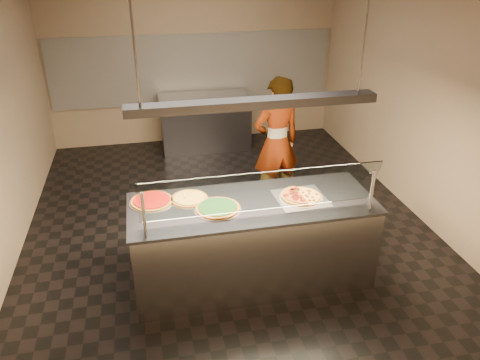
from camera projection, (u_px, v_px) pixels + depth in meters
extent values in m
cube|color=black|center=(227.00, 220.00, 6.13)|extent=(5.00, 6.00, 0.02)
cube|color=#9E8466|center=(193.00, 57.00, 8.09)|extent=(5.00, 0.02, 3.00)
cube|color=#9E8466|center=(316.00, 262.00, 2.83)|extent=(5.00, 0.02, 3.00)
cube|color=#9E8466|center=(419.00, 97.00, 5.93)|extent=(0.02, 6.00, 3.00)
cube|color=silver|center=(194.00, 69.00, 8.15)|extent=(4.90, 0.02, 1.20)
cube|color=#B7B7BC|center=(252.00, 243.00, 4.86)|extent=(2.41, 0.90, 0.90)
cube|color=#434349|center=(253.00, 204.00, 4.65)|extent=(2.45, 0.94, 0.03)
cylinder|color=#B7B7BC|center=(144.00, 215.00, 4.00)|extent=(0.03, 0.03, 0.44)
cylinder|color=#B7B7BC|center=(372.00, 191.00, 4.40)|extent=(0.03, 0.03, 0.44)
cube|color=white|center=(262.00, 191.00, 4.21)|extent=(2.21, 0.18, 0.47)
cube|color=silver|center=(301.00, 198.00, 4.72)|extent=(0.52, 0.52, 0.01)
cylinder|color=silver|center=(301.00, 197.00, 4.72)|extent=(0.44, 0.44, 0.01)
cylinder|color=#4E0C09|center=(297.00, 188.00, 4.79)|extent=(0.06, 0.06, 0.01)
cylinder|color=#4E0C09|center=(293.00, 189.00, 4.78)|extent=(0.06, 0.06, 0.01)
cylinder|color=#4E0C09|center=(292.00, 190.00, 4.77)|extent=(0.06, 0.06, 0.01)
cylinder|color=#4E0C09|center=(295.00, 192.00, 4.72)|extent=(0.06, 0.06, 0.01)
cylinder|color=#4E0C09|center=(291.00, 193.00, 4.71)|extent=(0.06, 0.06, 0.01)
cylinder|color=#4E0C09|center=(286.00, 195.00, 4.67)|extent=(0.06, 0.06, 0.01)
cylinder|color=#4E0C09|center=(296.00, 195.00, 4.67)|extent=(0.06, 0.06, 0.01)
cylinder|color=#4E0C09|center=(294.00, 196.00, 4.64)|extent=(0.06, 0.06, 0.01)
cylinder|color=#4E0C09|center=(295.00, 199.00, 4.60)|extent=(0.06, 0.06, 0.01)
cylinder|color=#4E0C09|center=(299.00, 196.00, 4.64)|extent=(0.06, 0.06, 0.01)
cylinder|color=#4E0C09|center=(302.00, 199.00, 4.58)|extent=(0.06, 0.06, 0.01)
cube|color=#19590F|center=(298.00, 190.00, 4.76)|extent=(0.02, 0.01, 0.01)
cube|color=#19590F|center=(294.00, 190.00, 4.76)|extent=(0.02, 0.02, 0.01)
cube|color=#19590F|center=(295.00, 192.00, 4.73)|extent=(0.02, 0.02, 0.01)
cube|color=#19590F|center=(290.00, 192.00, 4.71)|extent=(0.02, 0.02, 0.01)
cube|color=#19590F|center=(287.00, 196.00, 4.65)|extent=(0.02, 0.02, 0.01)
cube|color=#19590F|center=(295.00, 196.00, 4.63)|extent=(0.02, 0.01, 0.01)
cube|color=#19590F|center=(299.00, 196.00, 4.64)|extent=(0.01, 0.02, 0.01)
cube|color=#19590F|center=(303.00, 200.00, 4.58)|extent=(0.02, 0.02, 0.01)
sphere|color=#513014|center=(309.00, 200.00, 4.61)|extent=(0.03, 0.03, 0.03)
sphere|color=#513014|center=(314.00, 200.00, 4.61)|extent=(0.03, 0.03, 0.03)
sphere|color=#513014|center=(307.00, 196.00, 4.68)|extent=(0.03, 0.03, 0.03)
sphere|color=#513014|center=(312.00, 197.00, 4.67)|extent=(0.03, 0.03, 0.03)
sphere|color=#513014|center=(306.00, 195.00, 4.71)|extent=(0.03, 0.03, 0.03)
sphere|color=#513014|center=(316.00, 194.00, 4.73)|extent=(0.03, 0.03, 0.03)
sphere|color=#513014|center=(309.00, 193.00, 4.74)|extent=(0.03, 0.03, 0.03)
sphere|color=#513014|center=(310.00, 191.00, 4.78)|extent=(0.03, 0.03, 0.03)
sphere|color=#513014|center=(308.00, 191.00, 4.79)|extent=(0.03, 0.03, 0.03)
sphere|color=#513014|center=(303.00, 192.00, 4.76)|extent=(0.03, 0.03, 0.03)
cylinder|color=silver|center=(218.00, 209.00, 4.53)|extent=(0.46, 0.46, 0.01)
cylinder|color=brown|center=(218.00, 208.00, 4.52)|extent=(0.43, 0.43, 0.02)
cylinder|color=black|center=(218.00, 206.00, 4.51)|extent=(0.38, 0.38, 0.01)
cylinder|color=silver|center=(189.00, 199.00, 4.70)|extent=(0.40, 0.40, 0.01)
cylinder|color=brown|center=(189.00, 198.00, 4.70)|extent=(0.37, 0.37, 0.02)
cylinder|color=gold|center=(189.00, 197.00, 4.69)|extent=(0.32, 0.32, 0.01)
cylinder|color=silver|center=(152.00, 202.00, 4.65)|extent=(0.45, 0.45, 0.01)
cylinder|color=brown|center=(152.00, 201.00, 4.65)|extent=(0.42, 0.42, 0.02)
cylinder|color=#780103|center=(152.00, 200.00, 4.64)|extent=(0.36, 0.36, 0.01)
cube|color=#B7B7BC|center=(195.00, 199.00, 4.65)|extent=(0.13, 0.11, 0.00)
cylinder|color=tan|center=(184.00, 195.00, 4.73)|extent=(0.03, 0.14, 0.02)
cube|color=#434349|center=(205.00, 123.00, 8.18)|extent=(1.51, 0.70, 0.90)
cube|color=#B7B7BC|center=(204.00, 97.00, 7.97)|extent=(1.55, 0.74, 0.03)
imported|color=#3C394B|center=(276.00, 143.00, 6.16)|extent=(0.71, 0.53, 1.78)
cube|color=#434349|center=(254.00, 103.00, 4.19)|extent=(2.30, 0.18, 0.08)
cylinder|color=#B7B7BC|center=(134.00, 46.00, 3.76)|extent=(0.02, 0.02, 1.01)
cylinder|color=#B7B7BC|center=(364.00, 37.00, 4.14)|extent=(0.02, 0.02, 1.01)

